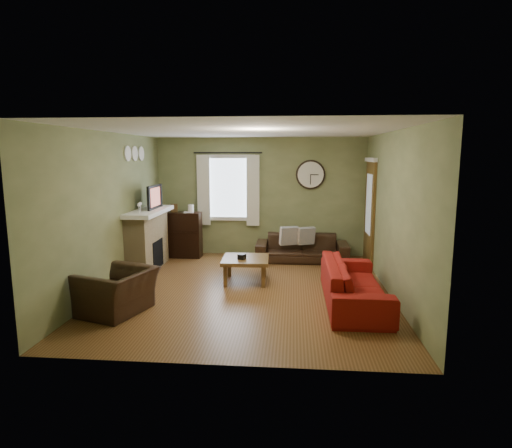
# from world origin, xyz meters

# --- Properties ---
(floor) EXTENTS (4.60, 5.20, 0.00)m
(floor) POSITION_xyz_m (0.00, 0.00, 0.00)
(floor) COLOR brown
(floor) RESTS_ON ground
(ceiling) EXTENTS (4.60, 5.20, 0.00)m
(ceiling) POSITION_xyz_m (0.00, 0.00, 2.60)
(ceiling) COLOR white
(ceiling) RESTS_ON ground
(wall_left) EXTENTS (0.00, 5.20, 2.60)m
(wall_left) POSITION_xyz_m (-2.30, 0.00, 1.30)
(wall_left) COLOR olive
(wall_left) RESTS_ON ground
(wall_right) EXTENTS (0.00, 5.20, 2.60)m
(wall_right) POSITION_xyz_m (2.30, 0.00, 1.30)
(wall_right) COLOR olive
(wall_right) RESTS_ON ground
(wall_back) EXTENTS (4.60, 0.00, 2.60)m
(wall_back) POSITION_xyz_m (0.00, 2.60, 1.30)
(wall_back) COLOR olive
(wall_back) RESTS_ON ground
(wall_front) EXTENTS (4.60, 0.00, 2.60)m
(wall_front) POSITION_xyz_m (0.00, -2.60, 1.30)
(wall_front) COLOR olive
(wall_front) RESTS_ON ground
(fireplace) EXTENTS (0.40, 1.40, 1.10)m
(fireplace) POSITION_xyz_m (-2.10, 1.15, 0.55)
(fireplace) COLOR tan
(fireplace) RESTS_ON floor
(firebox) EXTENTS (0.04, 0.60, 0.55)m
(firebox) POSITION_xyz_m (-1.91, 1.15, 0.30)
(firebox) COLOR black
(firebox) RESTS_ON fireplace
(mantel) EXTENTS (0.58, 1.60, 0.08)m
(mantel) POSITION_xyz_m (-2.07, 1.15, 1.14)
(mantel) COLOR white
(mantel) RESTS_ON fireplace
(tv) EXTENTS (0.08, 0.60, 0.35)m
(tv) POSITION_xyz_m (-2.05, 1.30, 1.35)
(tv) COLOR black
(tv) RESTS_ON mantel
(tv_screen) EXTENTS (0.02, 0.62, 0.36)m
(tv_screen) POSITION_xyz_m (-1.97, 1.30, 1.41)
(tv_screen) COLOR #994C3F
(tv_screen) RESTS_ON mantel
(medallion_left) EXTENTS (0.28, 0.28, 0.03)m
(medallion_left) POSITION_xyz_m (-2.28, 0.80, 2.25)
(medallion_left) COLOR white
(medallion_left) RESTS_ON wall_left
(medallion_mid) EXTENTS (0.28, 0.28, 0.03)m
(medallion_mid) POSITION_xyz_m (-2.28, 1.15, 2.25)
(medallion_mid) COLOR white
(medallion_mid) RESTS_ON wall_left
(medallion_right) EXTENTS (0.28, 0.28, 0.03)m
(medallion_right) POSITION_xyz_m (-2.28, 1.50, 2.25)
(medallion_right) COLOR white
(medallion_right) RESTS_ON wall_left
(window_pane) EXTENTS (1.00, 0.02, 1.30)m
(window_pane) POSITION_xyz_m (-0.70, 2.58, 1.50)
(window_pane) COLOR silver
(window_pane) RESTS_ON wall_back
(curtain_rod) EXTENTS (0.03, 0.03, 1.50)m
(curtain_rod) POSITION_xyz_m (-0.70, 2.48, 2.27)
(curtain_rod) COLOR black
(curtain_rod) RESTS_ON wall_back
(curtain_left) EXTENTS (0.28, 0.04, 1.55)m
(curtain_left) POSITION_xyz_m (-1.25, 2.48, 1.45)
(curtain_left) COLOR silver
(curtain_left) RESTS_ON wall_back
(curtain_right) EXTENTS (0.28, 0.04, 1.55)m
(curtain_right) POSITION_xyz_m (-0.15, 2.48, 1.45)
(curtain_right) COLOR silver
(curtain_right) RESTS_ON wall_back
(wall_clock) EXTENTS (0.64, 0.06, 0.64)m
(wall_clock) POSITION_xyz_m (1.10, 2.55, 1.80)
(wall_clock) COLOR white
(wall_clock) RESTS_ON wall_back
(door) EXTENTS (0.05, 0.90, 2.10)m
(door) POSITION_xyz_m (2.27, 1.85, 1.05)
(door) COLOR brown
(door) RESTS_ON floor
(bookshelf) EXTENTS (0.83, 0.35, 0.99)m
(bookshelf) POSITION_xyz_m (-1.68, 2.19, 0.50)
(bookshelf) COLOR black
(bookshelf) RESTS_ON floor
(book) EXTENTS (0.20, 0.25, 0.02)m
(book) POSITION_xyz_m (-1.62, 2.11, 0.96)
(book) COLOR brown
(book) RESTS_ON bookshelf
(sofa_brown) EXTENTS (1.93, 0.75, 0.56)m
(sofa_brown) POSITION_xyz_m (0.93, 2.06, 0.28)
(sofa_brown) COLOR black
(sofa_brown) RESTS_ON floor
(pillow_left) EXTENTS (0.37, 0.24, 0.36)m
(pillow_left) POSITION_xyz_m (1.02, 2.01, 0.55)
(pillow_left) COLOR gray
(pillow_left) RESTS_ON sofa_brown
(pillow_right) EXTENTS (0.40, 0.25, 0.38)m
(pillow_right) POSITION_xyz_m (0.65, 1.98, 0.55)
(pillow_right) COLOR gray
(pillow_right) RESTS_ON sofa_brown
(sofa_red) EXTENTS (0.85, 2.17, 0.63)m
(sofa_red) POSITION_xyz_m (1.66, -0.53, 0.32)
(sofa_red) COLOR maroon
(sofa_red) RESTS_ON floor
(armchair) EXTENTS (1.09, 1.17, 0.62)m
(armchair) POSITION_xyz_m (-1.74, -1.20, 0.31)
(armchair) COLOR black
(armchair) RESTS_ON floor
(coffee_table) EXTENTS (0.84, 0.84, 0.43)m
(coffee_table) POSITION_xyz_m (-0.09, 0.46, 0.22)
(coffee_table) COLOR brown
(coffee_table) RESTS_ON floor
(tissue_box) EXTENTS (0.15, 0.15, 0.09)m
(tissue_box) POSITION_xyz_m (-0.14, 0.37, 0.40)
(tissue_box) COLOR black
(tissue_box) RESTS_ON coffee_table
(wine_glass_a) EXTENTS (0.06, 0.06, 0.18)m
(wine_glass_a) POSITION_xyz_m (-2.05, 0.62, 1.27)
(wine_glass_a) COLOR white
(wine_glass_a) RESTS_ON mantel
(wine_glass_b) EXTENTS (0.07, 0.07, 0.19)m
(wine_glass_b) POSITION_xyz_m (-2.05, 0.70, 1.28)
(wine_glass_b) COLOR white
(wine_glass_b) RESTS_ON mantel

